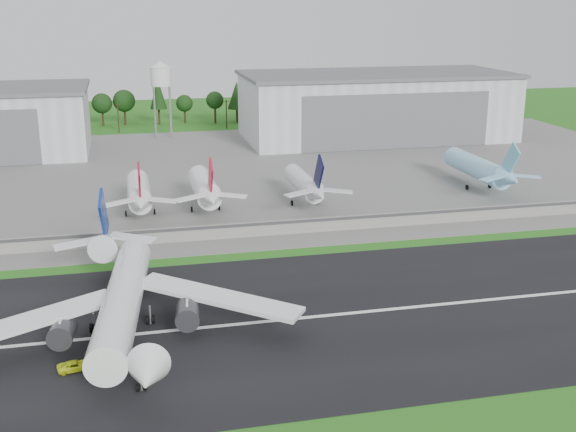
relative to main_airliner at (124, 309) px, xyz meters
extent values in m
plane|color=#246B19|center=(21.96, -9.57, -4.89)|extent=(600.00, 600.00, 0.00)
cube|color=black|center=(21.96, 0.43, -4.84)|extent=(320.00, 60.00, 0.10)
cube|color=white|center=(21.96, 0.43, -4.78)|extent=(220.00, 1.00, 0.02)
cube|color=slate|center=(21.96, 110.43, -4.84)|extent=(320.00, 150.00, 0.10)
cube|color=gray|center=(21.96, 45.43, -3.14)|extent=(240.00, 0.50, 3.50)
cube|color=#38383A|center=(21.96, 45.13, -1.89)|extent=(240.00, 0.12, 0.70)
cube|color=silver|center=(96.96, 155.43, 7.11)|extent=(100.00, 45.00, 24.00)
cube|color=#595B60|center=(96.96, 155.43, 19.71)|extent=(102.00, 47.00, 1.20)
cube|color=#595B60|center=(96.96, 132.78, 5.19)|extent=(70.00, 0.30, 19.68)
cylinder|color=#99999E|center=(13.96, 172.43, 5.11)|extent=(0.50, 0.50, 20.00)
cylinder|color=#99999E|center=(19.96, 178.43, 5.11)|extent=(0.50, 0.50, 20.00)
cylinder|color=silver|center=(16.96, 175.43, 18.61)|extent=(8.00, 8.00, 7.00)
cone|color=silver|center=(16.96, 175.43, 23.31)|extent=(8.40, 8.40, 2.40)
cylinder|color=white|center=(-0.05, 0.43, 1.31)|extent=(10.59, 44.37, 5.80)
cone|color=white|center=(2.70, -24.42, 1.31)|extent=(6.42, 6.60, 5.80)
cone|color=white|center=(-2.96, 26.77, 2.51)|extent=(6.46, 9.55, 5.51)
cube|color=navy|center=(-2.90, 26.28, 7.81)|extent=(1.54, 9.54, 11.13)
cube|color=white|center=(15.08, 0.09, 0.51)|extent=(26.21, 20.31, 2.65)
cylinder|color=#333338|center=(9.78, -2.00, -1.09)|extent=(4.38, 5.88, 3.80)
cube|color=white|center=(2.07, 26.83, 2.91)|extent=(9.52, 6.62, 0.98)
cube|color=white|center=(-14.74, -3.20, 0.51)|extent=(28.03, 15.46, 2.65)
cylinder|color=#333338|center=(-9.11, -4.09, -1.09)|extent=(4.38, 5.88, 3.80)
cube|color=white|center=(-7.87, 25.73, 2.91)|extent=(9.46, 4.96, 0.98)
cube|color=#99999E|center=(0.39, -3.54, -3.19)|extent=(13.23, 30.92, 3.20)
cylinder|color=black|center=(-4.85, 2.92, -4.04)|extent=(0.56, 1.53, 1.50)
imported|color=#DEED1B|center=(-7.25, -9.52, -4.09)|extent=(5.40, 3.28, 1.40)
cylinder|color=white|center=(4.50, 70.43, 0.92)|extent=(5.63, 24.00, 5.63)
cone|color=white|center=(4.50, 54.93, 1.92)|extent=(5.35, 7.00, 5.35)
cube|color=maroon|center=(4.50, 55.43, 6.72)|extent=(0.45, 8.59, 10.02)
cylinder|color=#99999E|center=(1.00, 68.43, -3.39)|extent=(0.32, 0.32, 3.00)
cylinder|color=#99999E|center=(8.00, 68.43, -3.39)|extent=(0.32, 0.32, 3.00)
cylinder|color=black|center=(1.00, 68.43, -4.09)|extent=(0.40, 1.40, 1.40)
cylinder|color=white|center=(20.78, 70.43, 1.08)|extent=(5.96, 24.00, 5.96)
cone|color=white|center=(20.78, 54.93, 2.08)|extent=(5.66, 7.00, 5.66)
cube|color=#B60E26|center=(20.78, 55.43, 6.88)|extent=(0.45, 8.59, 10.02)
cylinder|color=#99999E|center=(17.28, 68.43, -3.39)|extent=(0.32, 0.32, 3.00)
cylinder|color=#99999E|center=(24.28, 68.43, -3.39)|extent=(0.32, 0.32, 3.00)
cylinder|color=black|center=(17.28, 68.43, -4.09)|extent=(0.40, 1.40, 1.40)
cylinder|color=silver|center=(46.83, 70.43, 0.63)|extent=(5.05, 24.00, 5.05)
cone|color=silver|center=(46.83, 54.93, 1.63)|extent=(4.80, 7.00, 4.80)
cube|color=black|center=(46.83, 55.43, 6.43)|extent=(0.45, 8.59, 10.02)
cylinder|color=#99999E|center=(43.33, 68.43, -3.39)|extent=(0.32, 0.32, 3.00)
cylinder|color=#99999E|center=(50.33, 68.43, -3.39)|extent=(0.32, 0.32, 3.00)
cylinder|color=black|center=(43.33, 68.43, -4.09)|extent=(0.40, 1.40, 1.40)
cylinder|color=#8ED0F6|center=(98.88, 75.43, 1.06)|extent=(5.92, 30.00, 5.92)
cone|color=#8ED0F6|center=(98.88, 56.93, 2.06)|extent=(5.62, 7.00, 5.62)
cube|color=#6ABED9|center=(98.88, 57.43, 6.86)|extent=(0.45, 8.59, 10.02)
cylinder|color=#99999E|center=(95.38, 73.43, -3.39)|extent=(0.32, 0.32, 3.00)
cylinder|color=#99999E|center=(102.38, 73.43, -3.39)|extent=(0.32, 0.32, 3.00)
cylinder|color=black|center=(95.38, 73.43, -4.09)|extent=(0.40, 1.40, 1.40)
camera|label=1|loc=(1.83, -107.62, 46.53)|focal=45.00mm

